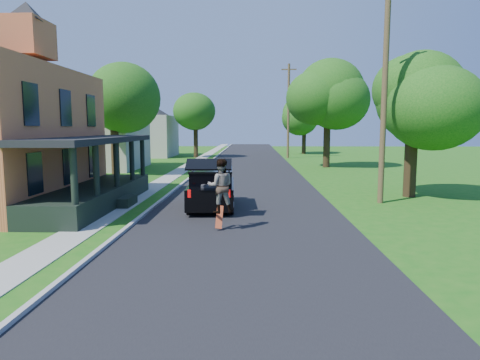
{
  "coord_description": "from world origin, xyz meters",
  "views": [
    {
      "loc": [
        0.31,
        -12.97,
        3.53
      ],
      "look_at": [
        -0.15,
        3.0,
        1.57
      ],
      "focal_mm": 32.0,
      "sensor_mm": 36.0,
      "label": 1
    }
  ],
  "objects_px": {
    "black_suv": "(212,188)",
    "tree_right_near": "(412,98)",
    "utility_pole_near": "(385,90)",
    "skateboarder": "(221,186)"
  },
  "relations": [
    {
      "from": "black_suv",
      "to": "tree_right_near",
      "type": "height_order",
      "value": "tree_right_near"
    },
    {
      "from": "black_suv",
      "to": "skateboarder",
      "type": "relative_size",
      "value": 2.71
    },
    {
      "from": "skateboarder",
      "to": "utility_pole_near",
      "type": "relative_size",
      "value": 0.18
    },
    {
      "from": "skateboarder",
      "to": "tree_right_near",
      "type": "bearing_deg",
      "value": -146.07
    },
    {
      "from": "skateboarder",
      "to": "utility_pole_near",
      "type": "distance_m",
      "value": 9.84
    },
    {
      "from": "tree_right_near",
      "to": "utility_pole_near",
      "type": "distance_m",
      "value": 2.79
    },
    {
      "from": "skateboarder",
      "to": "black_suv",
      "type": "bearing_deg",
      "value": -86.37
    },
    {
      "from": "black_suv",
      "to": "tree_right_near",
      "type": "bearing_deg",
      "value": 16.74
    },
    {
      "from": "black_suv",
      "to": "skateboarder",
      "type": "bearing_deg",
      "value": -83.05
    },
    {
      "from": "skateboarder",
      "to": "tree_right_near",
      "type": "distance_m",
      "value": 12.39
    }
  ]
}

